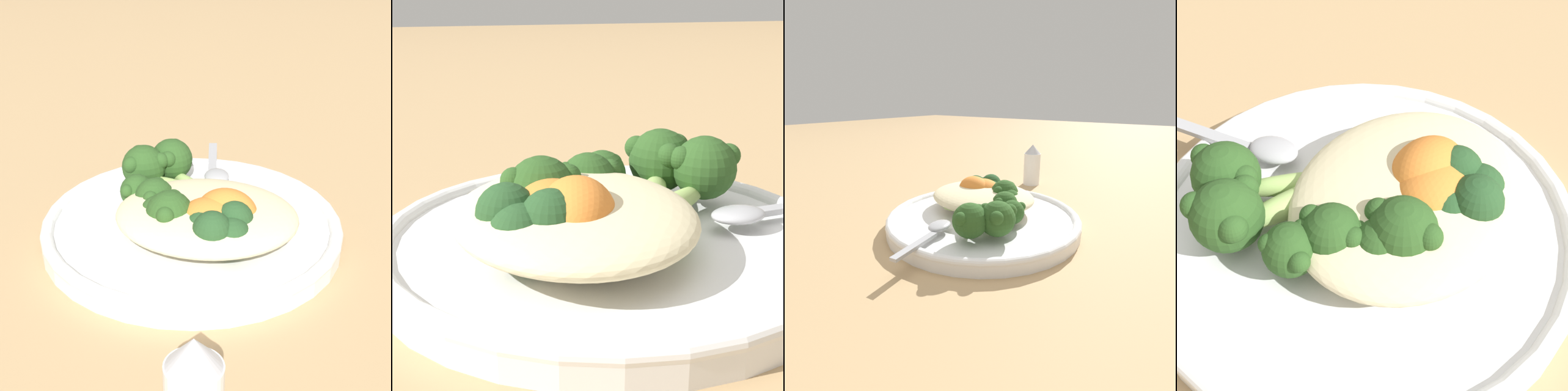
{
  "view_description": "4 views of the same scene",
  "coord_description": "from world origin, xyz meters",
  "views": [
    {
      "loc": [
        -0.09,
        0.53,
        0.31
      ],
      "look_at": [
        0.01,
        0.0,
        0.04
      ],
      "focal_mm": 60.0,
      "sensor_mm": 36.0,
      "label": 1
    },
    {
      "loc": [
        -0.34,
        0.1,
        0.16
      ],
      "look_at": [
        0.01,
        0.02,
        0.04
      ],
      "focal_mm": 60.0,
      "sensor_mm": 36.0,
      "label": 2
    },
    {
      "loc": [
        0.25,
        -0.33,
        0.18
      ],
      "look_at": [
        0.0,
        0.02,
        0.04
      ],
      "focal_mm": 28.0,
      "sensor_mm": 36.0,
      "label": 3
    },
    {
      "loc": [
        0.19,
        0.14,
        0.29
      ],
      "look_at": [
        0.01,
        0.02,
        0.04
      ],
      "focal_mm": 50.0,
      "sensor_mm": 36.0,
      "label": 4
    }
  ],
  "objects": [
    {
      "name": "ground_plane",
      "position": [
        0.0,
        0.0,
        0.0
      ],
      "size": [
        4.0,
        4.0,
        0.0
      ],
      "primitive_type": "plane",
      "color": "tan"
    },
    {
      "name": "plate",
      "position": [
        0.01,
        0.01,
        0.01
      ],
      "size": [
        0.28,
        0.28,
        0.02
      ],
      "color": "white",
      "rests_on": "ground_plane"
    },
    {
      "name": "quinoa_mound",
      "position": [
        -0.01,
        0.03,
        0.04
      ],
      "size": [
        0.16,
        0.14,
        0.03
      ],
      "primitive_type": "ellipsoid",
      "color": "beige",
      "rests_on": "plate"
    },
    {
      "name": "broccoli_stalk_0",
      "position": [
        0.04,
        -0.06,
        0.04
      ],
      "size": [
        0.09,
        0.1,
        0.04
      ],
      "rotation": [
        0.0,
        0.0,
        -0.84
      ],
      "color": "#9EBC66",
      "rests_on": "plate"
    },
    {
      "name": "broccoli_stalk_1",
      "position": [
        0.06,
        -0.04,
        0.04
      ],
      "size": [
        0.12,
        0.08,
        0.04
      ],
      "rotation": [
        0.0,
        0.0,
        -0.46
      ],
      "color": "#9EBC66",
      "rests_on": "plate"
    },
    {
      "name": "broccoli_stalk_2",
      "position": [
        0.04,
        -0.0,
        0.04
      ],
      "size": [
        0.12,
        0.03,
        0.03
      ],
      "rotation": [
        0.0,
        0.0,
        0.08
      ],
      "color": "#9EBC66",
      "rests_on": "plate"
    },
    {
      "name": "broccoli_stalk_3",
      "position": [
        0.04,
        0.01,
        0.04
      ],
      "size": [
        0.08,
        0.05,
        0.04
      ],
      "rotation": [
        0.0,
        0.0,
        0.34
      ],
      "color": "#9EBC66",
      "rests_on": "plate"
    },
    {
      "name": "broccoli_stalk_4",
      "position": [
        0.02,
        0.02,
        0.04
      ],
      "size": [
        0.09,
        0.09,
        0.03
      ],
      "rotation": [
        0.0,
        0.0,
        0.8
      ],
      "color": "#9EBC66",
      "rests_on": "plate"
    },
    {
      "name": "broccoli_stalk_5",
      "position": [
        0.02,
        0.04,
        0.04
      ],
      "size": [
        0.07,
        0.1,
        0.04
      ],
      "rotation": [
        0.0,
        0.0,
        1.03
      ],
      "color": "#9EBC66",
      "rests_on": "plate"
    },
    {
      "name": "sweet_potato_chunk_0",
      "position": [
        -0.02,
        0.04,
        0.04
      ],
      "size": [
        0.06,
        0.05,
        0.04
      ],
      "primitive_type": "ellipsoid",
      "rotation": [
        0.0,
        0.0,
        2.95
      ],
      "color": "orange",
      "rests_on": "plate"
    },
    {
      "name": "sweet_potato_chunk_1",
      "position": [
        -0.01,
        0.05,
        0.04
      ],
      "size": [
        0.07,
        0.06,
        0.04
      ],
      "primitive_type": "ellipsoid",
      "rotation": [
        0.0,
        0.0,
        6.11
      ],
      "color": "orange",
      "rests_on": "plate"
    },
    {
      "name": "sweet_potato_chunk_2",
      "position": [
        -0.02,
        0.04,
        0.04
      ],
      "size": [
        0.07,
        0.07,
        0.03
      ],
      "primitive_type": "ellipsoid",
      "rotation": [
        0.0,
        0.0,
        2.64
      ],
      "color": "orange",
      "rests_on": "plate"
    },
    {
      "name": "sweet_potato_chunk_3",
      "position": [
        -0.03,
        0.04,
        0.04
      ],
      "size": [
        0.06,
        0.06,
        0.03
      ],
      "primitive_type": "ellipsoid",
      "rotation": [
        0.0,
        0.0,
        4.01
      ],
      "color": "orange",
      "rests_on": "plate"
    },
    {
      "name": "kale_tuft",
      "position": [
        -0.02,
        0.06,
        0.04
      ],
      "size": [
        0.06,
        0.06,
        0.04
      ],
      "color": "#234723",
      "rests_on": "plate"
    },
    {
      "name": "spoon",
      "position": [
        0.01,
        -0.08,
        0.03
      ],
      "size": [
        0.03,
        0.11,
        0.01
      ],
      "rotation": [
        0.0,
        0.0,
        4.86
      ],
      "color": "#A3A3A8",
      "rests_on": "plate"
    }
  ]
}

